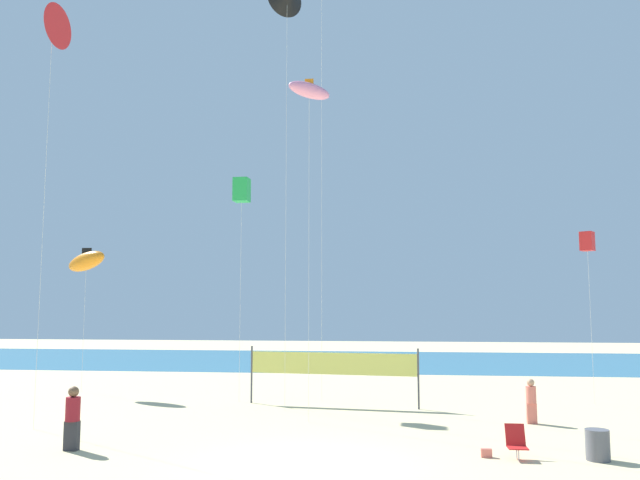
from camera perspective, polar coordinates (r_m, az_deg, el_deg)
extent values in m
plane|color=beige|center=(17.14, -1.17, -19.79)|extent=(120.00, 120.00, 0.00)
cube|color=teal|center=(49.21, 4.11, -10.84)|extent=(120.00, 20.00, 0.01)
cube|color=#EA7260|center=(24.03, 18.64, -14.67)|extent=(0.34, 0.20, 0.70)
cylinder|color=#EA7260|center=(23.94, 18.59, -13.15)|extent=(0.35, 0.35, 0.58)
sphere|color=tan|center=(23.89, 18.55, -12.15)|extent=(0.26, 0.26, 0.26)
cube|color=#2D2D33|center=(20.05, -21.58, -16.18)|extent=(0.39, 0.23, 0.82)
cylinder|color=maroon|center=(19.93, -21.50, -14.07)|extent=(0.41, 0.41, 0.67)
sphere|color=brown|center=(19.86, -21.44, -12.68)|extent=(0.30, 0.30, 0.30)
cube|color=red|center=(18.44, 17.47, -17.53)|extent=(0.52, 0.48, 0.03)
cube|color=red|center=(18.66, 17.27, -16.51)|extent=(0.52, 0.23, 0.57)
cylinder|color=silver|center=(18.33, 17.58, -18.10)|extent=(0.03, 0.03, 0.32)
cylinder|color=silver|center=(18.61, 17.40, -17.92)|extent=(0.03, 0.03, 0.32)
cylinder|color=#595960|center=(19.10, 23.87, -16.63)|extent=(0.62, 0.62, 0.81)
cylinder|color=#4C4C51|center=(27.68, -6.22, -12.01)|extent=(0.08, 0.08, 2.40)
cylinder|color=#4C4C51|center=(26.12, 8.91, -12.32)|extent=(0.08, 0.08, 2.40)
cube|color=#EAE566|center=(26.62, 1.12, -11.14)|extent=(7.04, 0.91, 0.90)
cube|color=#EA7260|center=(18.57, 14.85, -18.16)|extent=(0.29, 0.15, 0.23)
cylinder|color=silver|center=(28.46, 0.15, 7.03)|extent=(0.01, 0.01, 21.07)
cylinder|color=silver|center=(25.76, -3.11, 4.01)|extent=(0.01, 0.01, 17.16)
cylinder|color=silver|center=(22.93, -1.02, -1.06)|extent=(0.01, 0.01, 12.15)
ellipsoid|color=pink|center=(24.23, -0.99, 13.40)|extent=(1.78, 1.24, 0.84)
cube|color=orange|center=(24.31, -0.99, 13.94)|extent=(0.32, 0.06, 0.41)
cylinder|color=silver|center=(23.76, -23.80, 1.59)|extent=(0.01, 0.01, 14.05)
cone|color=red|center=(25.61, -23.09, 17.37)|extent=(0.58, 1.66, 1.62)
cylinder|color=silver|center=(32.89, -20.63, -7.31)|extent=(0.01, 0.01, 6.30)
ellipsoid|color=orange|center=(32.96, -20.42, -1.83)|extent=(2.67, 1.80, 1.35)
cube|color=black|center=(32.98, -20.40, -1.20)|extent=(0.48, 0.06, 0.60)
cylinder|color=silver|center=(28.06, -7.24, -4.85)|extent=(0.01, 0.01, 9.31)
cube|color=green|center=(28.54, -7.11, 4.53)|extent=(0.70, 0.70, 1.07)
cylinder|color=silver|center=(29.35, 23.35, -6.81)|extent=(0.01, 0.01, 6.89)
cube|color=red|center=(29.49, 23.06, -0.11)|extent=(0.72, 0.72, 0.83)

